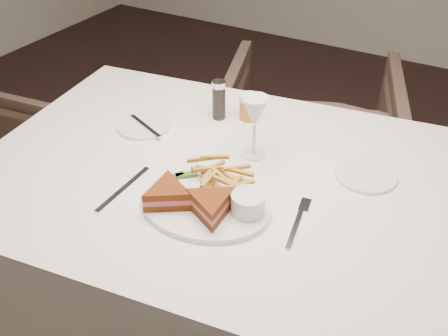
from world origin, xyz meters
The scene contains 4 objects.
ground centered at (0.00, 0.00, 0.00)m, with size 5.00×5.00×0.00m, color black.
table centered at (0.22, -0.27, 0.38)m, with size 1.37×0.91×0.75m, color white.
chair_far centered at (0.13, 0.58, 0.37)m, with size 0.71×0.67×0.74m, color #4A382D.
table_setting centered at (0.21, -0.32, 0.79)m, with size 0.81×0.60×0.18m.
Camera 1 is at (0.71, -1.19, 1.52)m, focal length 40.00 mm.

